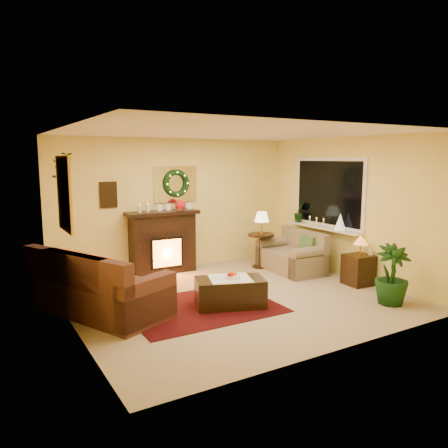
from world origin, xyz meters
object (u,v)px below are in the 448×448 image
sofa (98,283)px  end_table_square (358,270)px  fireplace (163,245)px  side_table_round (261,252)px  loveseat (291,250)px  coffee_table (230,293)px

sofa → end_table_square: (4.30, -0.95, -0.16)m
sofa → fireplace: 2.28m
fireplace → side_table_round: (1.88, -0.63, -0.23)m
loveseat → coffee_table: loveseat is taller
end_table_square → side_table_round: bearing=111.9°
fireplace → loveseat: size_ratio=0.91×
coffee_table → sofa: bearing=176.0°
loveseat → end_table_square: (0.42, -1.34, -0.15)m
fireplace → loveseat: bearing=-27.7°
sofa → fireplace: size_ratio=1.75×
side_table_round → end_table_square: (0.76, -1.89, -0.05)m
fireplace → sofa: bearing=-136.3°
end_table_square → loveseat: bearing=107.5°
side_table_round → coffee_table: (-1.78, -1.71, -0.11)m
fireplace → loveseat: (2.22, -1.18, -0.13)m
side_table_round → coffee_table: bearing=-136.1°
sofa → side_table_round: (3.54, 0.94, -0.11)m
coffee_table → end_table_square: bearing=16.0°
sofa → side_table_round: size_ratio=3.11×
loveseat → end_table_square: size_ratio=2.57×
fireplace → end_table_square: fireplace is taller
loveseat → coffee_table: (-2.12, -1.17, -0.21)m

